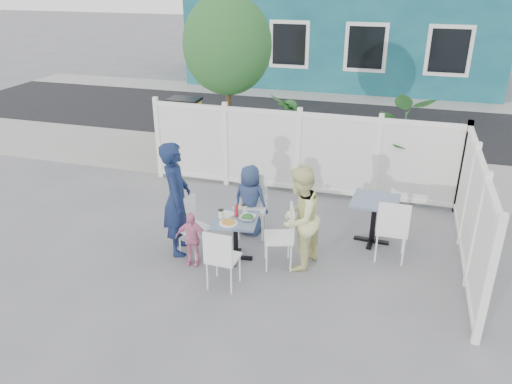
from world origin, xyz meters
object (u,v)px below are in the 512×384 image
(chair_near, at_px, (221,255))
(woman, at_px, (299,219))
(main_table, at_px, (236,228))
(spare_table, at_px, (375,209))
(chair_right, at_px, (284,232))
(chair_left, at_px, (191,222))
(boy, at_px, (250,200))
(utility_cabinet, at_px, (186,127))
(man, at_px, (176,199))
(toddler, at_px, (191,239))
(chair_back, at_px, (253,200))

(chair_near, distance_m, woman, 1.24)
(main_table, xyz_separation_m, spare_table, (1.91, 1.10, 0.05))
(spare_table, xyz_separation_m, chair_right, (-1.19, -1.06, -0.03))
(chair_left, bearing_deg, boy, 165.16)
(chair_near, bearing_deg, spare_table, 47.62)
(chair_left, bearing_deg, spare_table, 135.60)
(utility_cabinet, bearing_deg, chair_near, -62.70)
(utility_cabinet, relative_size, boy, 1.04)
(boy, bearing_deg, man, 54.54)
(main_table, bearing_deg, boy, 92.43)
(chair_right, height_order, woman, woman)
(man, bearing_deg, chair_left, -113.16)
(toddler, bearing_deg, chair_back, 57.59)
(utility_cabinet, xyz_separation_m, main_table, (2.66, -4.24, -0.09))
(man, distance_m, toddler, 0.65)
(chair_left, bearing_deg, utility_cabinet, -132.99)
(utility_cabinet, distance_m, spare_table, 5.54)
(main_table, xyz_separation_m, chair_back, (-0.00, 0.86, 0.06))
(chair_right, relative_size, chair_near, 1.06)
(woman, bearing_deg, man, -71.31)
(chair_near, distance_m, man, 1.28)
(woman, relative_size, boy, 1.31)
(spare_table, height_order, woman, woman)
(chair_back, height_order, boy, boy)
(spare_table, xyz_separation_m, chair_back, (-1.91, -0.24, 0.01))
(man, bearing_deg, chair_near, -148.87)
(utility_cabinet, distance_m, chair_right, 5.40)
(chair_near, xyz_separation_m, toddler, (-0.62, 0.46, -0.10))
(chair_right, xyz_separation_m, chair_near, (-0.66, -0.81, -0.03))
(chair_back, height_order, woman, woman)
(chair_right, distance_m, chair_back, 1.10)
(chair_right, distance_m, boy, 1.11)
(chair_left, height_order, toddler, chair_left)
(chair_near, height_order, man, man)
(chair_right, relative_size, woman, 0.61)
(boy, bearing_deg, main_table, 102.39)
(chair_near, distance_m, toddler, 0.78)
(spare_table, relative_size, woman, 0.49)
(boy, bearing_deg, toddler, 75.34)
(chair_back, bearing_deg, chair_right, 121.99)
(spare_table, xyz_separation_m, boy, (-1.94, -0.25, 0.01))
(woman, distance_m, boy, 1.24)
(utility_cabinet, distance_m, man, 4.61)
(chair_near, relative_size, boy, 0.76)
(chair_right, bearing_deg, woman, -95.31)
(chair_back, bearing_deg, utility_cabinet, -60.99)
(main_table, height_order, woman, woman)
(boy, height_order, toddler, boy)
(spare_table, xyz_separation_m, toddler, (-2.47, -1.41, -0.15))
(utility_cabinet, xyz_separation_m, spare_table, (4.57, -3.14, -0.04))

